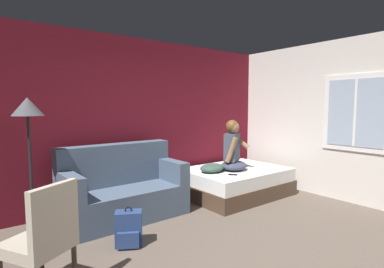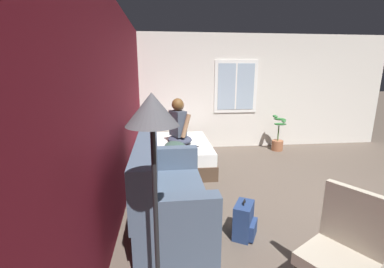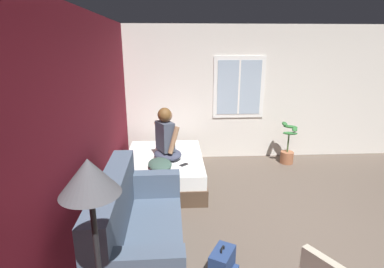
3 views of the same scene
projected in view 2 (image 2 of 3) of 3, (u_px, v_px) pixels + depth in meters
ground_plane at (320, 207)px, 3.56m from camera, size 40.00×40.00×0.00m
wall_back_accent at (108, 115)px, 2.95m from camera, size 11.14×0.16×2.70m
wall_side_with_window at (250, 92)px, 6.28m from camera, size 0.19×6.76×2.70m
bed at (176, 154)px, 5.12m from camera, size 1.80×1.34×0.48m
couch at (166, 195)px, 3.07m from camera, size 1.71×0.84×1.04m
side_chair at (343, 249)px, 1.93m from camera, size 0.63×0.63×0.98m
person_seated at (179, 126)px, 4.87m from camera, size 0.67×0.63×0.88m
backpack at (244, 221)px, 2.89m from camera, size 0.35×0.33×0.46m
throw_pillow at (175, 146)px, 4.55m from camera, size 0.54×0.45×0.14m
cell_phone at (195, 147)px, 4.72m from camera, size 0.15×0.15×0.01m
floor_lamp at (153, 133)px, 1.71m from camera, size 0.36×0.36×1.70m
potted_plant at (278, 138)px, 6.09m from camera, size 0.39×0.37×0.85m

